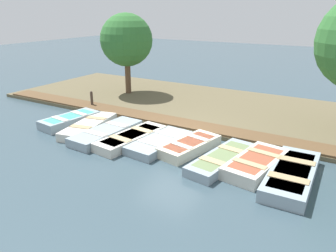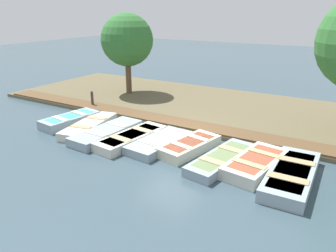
{
  "view_description": "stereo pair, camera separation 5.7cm",
  "coord_description": "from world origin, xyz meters",
  "px_view_note": "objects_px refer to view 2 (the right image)",
  "views": [
    {
      "loc": [
        10.58,
        6.1,
        4.99
      ],
      "look_at": [
        0.16,
        -0.03,
        0.65
      ],
      "focal_mm": 35.0,
      "sensor_mm": 36.0,
      "label": 1
    },
    {
      "loc": [
        10.55,
        6.15,
        4.99
      ],
      "look_at": [
        0.16,
        -0.03,
        0.65
      ],
      "focal_mm": 35.0,
      "sensor_mm": 36.0,
      "label": 2
    }
  ],
  "objects_px": {
    "rowboat_1": "(89,126)",
    "rowboat_6": "(222,159)",
    "rowboat_2": "(107,132)",
    "mooring_post_near": "(92,100)",
    "rowboat_0": "(70,120)",
    "rowboat_3": "(131,138)",
    "rowboat_7": "(256,164)",
    "rowboat_8": "(291,175)",
    "rowboat_5": "(189,146)",
    "rowboat_4": "(159,142)",
    "park_tree_far_left": "(127,40)"
  },
  "relations": [
    {
      "from": "rowboat_0",
      "to": "rowboat_7",
      "type": "height_order",
      "value": "rowboat_7"
    },
    {
      "from": "rowboat_0",
      "to": "rowboat_3",
      "type": "height_order",
      "value": "rowboat_0"
    },
    {
      "from": "rowboat_0",
      "to": "rowboat_3",
      "type": "bearing_deg",
      "value": 92.59
    },
    {
      "from": "rowboat_5",
      "to": "rowboat_7",
      "type": "distance_m",
      "value": 2.56
    },
    {
      "from": "rowboat_2",
      "to": "park_tree_far_left",
      "type": "relative_size",
      "value": 0.7
    },
    {
      "from": "rowboat_4",
      "to": "rowboat_6",
      "type": "distance_m",
      "value": 2.62
    },
    {
      "from": "rowboat_6",
      "to": "mooring_post_near",
      "type": "distance_m",
      "value": 8.72
    },
    {
      "from": "rowboat_2",
      "to": "rowboat_6",
      "type": "distance_m",
      "value": 5.02
    },
    {
      "from": "rowboat_4",
      "to": "rowboat_8",
      "type": "relative_size",
      "value": 0.84
    },
    {
      "from": "rowboat_3",
      "to": "rowboat_8",
      "type": "height_order",
      "value": "rowboat_8"
    },
    {
      "from": "rowboat_4",
      "to": "mooring_post_near",
      "type": "xyz_separation_m",
      "value": [
        -2.46,
        -5.7,
        0.32
      ]
    },
    {
      "from": "rowboat_4",
      "to": "rowboat_6",
      "type": "height_order",
      "value": "rowboat_6"
    },
    {
      "from": "rowboat_5",
      "to": "rowboat_8",
      "type": "bearing_deg",
      "value": 95.4
    },
    {
      "from": "rowboat_0",
      "to": "rowboat_3",
      "type": "distance_m",
      "value": 3.72
    },
    {
      "from": "rowboat_0",
      "to": "rowboat_8",
      "type": "relative_size",
      "value": 0.81
    },
    {
      "from": "rowboat_3",
      "to": "rowboat_6",
      "type": "distance_m",
      "value": 3.78
    },
    {
      "from": "rowboat_1",
      "to": "rowboat_6",
      "type": "height_order",
      "value": "rowboat_1"
    },
    {
      "from": "rowboat_7",
      "to": "park_tree_far_left",
      "type": "distance_m",
      "value": 11.55
    },
    {
      "from": "rowboat_0",
      "to": "rowboat_5",
      "type": "height_order",
      "value": "rowboat_0"
    },
    {
      "from": "rowboat_7",
      "to": "rowboat_8",
      "type": "distance_m",
      "value": 1.18
    },
    {
      "from": "rowboat_5",
      "to": "park_tree_far_left",
      "type": "bearing_deg",
      "value": -116.72
    },
    {
      "from": "rowboat_3",
      "to": "rowboat_5",
      "type": "xyz_separation_m",
      "value": [
        -0.42,
        2.35,
        0.01
      ]
    },
    {
      "from": "rowboat_6",
      "to": "mooring_post_near",
      "type": "xyz_separation_m",
      "value": [
        -2.62,
        -8.31,
        0.32
      ]
    },
    {
      "from": "rowboat_2",
      "to": "mooring_post_near",
      "type": "xyz_separation_m",
      "value": [
        -2.71,
        -3.29,
        0.3
      ]
    },
    {
      "from": "rowboat_5",
      "to": "rowboat_6",
      "type": "distance_m",
      "value": 1.48
    },
    {
      "from": "rowboat_2",
      "to": "rowboat_5",
      "type": "distance_m",
      "value": 3.62
    },
    {
      "from": "rowboat_3",
      "to": "rowboat_7",
      "type": "height_order",
      "value": "rowboat_7"
    },
    {
      "from": "rowboat_0",
      "to": "mooring_post_near",
      "type": "height_order",
      "value": "mooring_post_near"
    },
    {
      "from": "rowboat_1",
      "to": "rowboat_6",
      "type": "xyz_separation_m",
      "value": [
        0.14,
        6.21,
        -0.02
      ]
    },
    {
      "from": "rowboat_3",
      "to": "rowboat_4",
      "type": "distance_m",
      "value": 1.19
    },
    {
      "from": "rowboat_4",
      "to": "rowboat_0",
      "type": "bearing_deg",
      "value": -85.95
    },
    {
      "from": "rowboat_5",
      "to": "rowboat_4",
      "type": "bearing_deg",
      "value": -68.35
    },
    {
      "from": "rowboat_2",
      "to": "rowboat_3",
      "type": "xyz_separation_m",
      "value": [
        -0.03,
        1.24,
        0.0
      ]
    },
    {
      "from": "rowboat_0",
      "to": "mooring_post_near",
      "type": "relative_size",
      "value": 2.92
    },
    {
      "from": "mooring_post_near",
      "to": "park_tree_far_left",
      "type": "distance_m",
      "value": 4.32
    },
    {
      "from": "rowboat_1",
      "to": "rowboat_3",
      "type": "xyz_separation_m",
      "value": [
        0.2,
        2.43,
        0.0
      ]
    },
    {
      "from": "rowboat_7",
      "to": "mooring_post_near",
      "type": "bearing_deg",
      "value": -95.93
    },
    {
      "from": "rowboat_1",
      "to": "rowboat_7",
      "type": "distance_m",
      "value": 7.33
    },
    {
      "from": "rowboat_3",
      "to": "park_tree_far_left",
      "type": "xyz_separation_m",
      "value": [
        -5.98,
        -4.63,
        3.09
      ]
    },
    {
      "from": "rowboat_6",
      "to": "mooring_post_near",
      "type": "height_order",
      "value": "mooring_post_near"
    },
    {
      "from": "rowboat_7",
      "to": "park_tree_far_left",
      "type": "bearing_deg",
      "value": -112.46
    },
    {
      "from": "rowboat_5",
      "to": "rowboat_0",
      "type": "bearing_deg",
      "value": -77.27
    },
    {
      "from": "rowboat_0",
      "to": "rowboat_2",
      "type": "height_order",
      "value": "rowboat_0"
    },
    {
      "from": "rowboat_6",
      "to": "rowboat_7",
      "type": "xyz_separation_m",
      "value": [
        -0.16,
        1.12,
        0.04
      ]
    },
    {
      "from": "rowboat_3",
      "to": "rowboat_4",
      "type": "relative_size",
      "value": 1.12
    },
    {
      "from": "rowboat_2",
      "to": "mooring_post_near",
      "type": "bearing_deg",
      "value": -126.62
    },
    {
      "from": "rowboat_4",
      "to": "rowboat_8",
      "type": "distance_m",
      "value": 4.9
    },
    {
      "from": "rowboat_3",
      "to": "park_tree_far_left",
      "type": "distance_m",
      "value": 8.17
    },
    {
      "from": "rowboat_5",
      "to": "rowboat_7",
      "type": "xyz_separation_m",
      "value": [
        0.21,
        2.55,
        0.01
      ]
    },
    {
      "from": "rowboat_1",
      "to": "mooring_post_near",
      "type": "distance_m",
      "value": 3.27
    }
  ]
}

